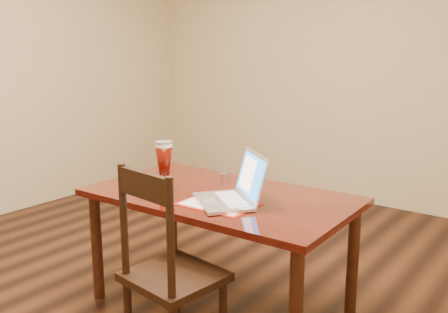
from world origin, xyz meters
The scene contains 3 objects.
ground centered at (0.00, 0.00, 0.00)m, with size 5.00×5.00×0.00m, color black.
dining_table centered at (0.34, 0.04, 0.62)m, with size 1.50×0.86×0.98m.
dining_chair centered at (0.46, -0.51, 0.46)m, with size 0.46×0.45×0.98m.
Camera 1 is at (1.97, -2.10, 1.50)m, focal length 40.00 mm.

